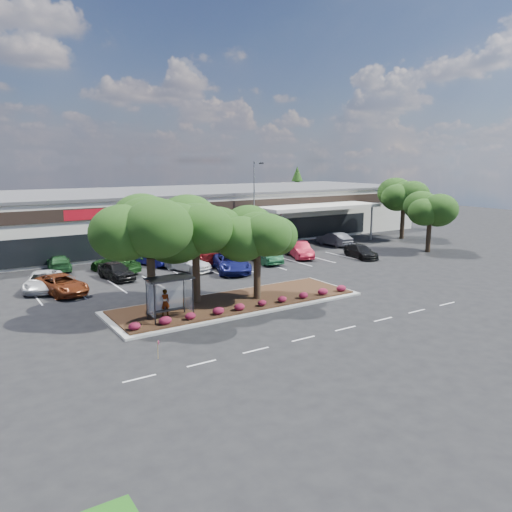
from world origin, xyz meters
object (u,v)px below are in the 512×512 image
survey_stake (158,347)px  car_0 (61,284)px  light_pole (255,210)px  car_1 (43,281)px

survey_stake → car_0: (-1.29, 15.84, 0.10)m
light_pole → car_0: size_ratio=1.88×
survey_stake → light_pole: bearing=48.6°
light_pole → car_1: 25.34m
car_0 → car_1: (-0.95, 1.95, -0.01)m
light_pole → survey_stake: size_ratio=10.18×
light_pole → car_1: (-24.09, -7.01, -3.63)m
car_0 → car_1: car_0 is taller
car_1 → car_0: bearing=-44.5°
light_pole → survey_stake: (-21.84, -24.79, -3.72)m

